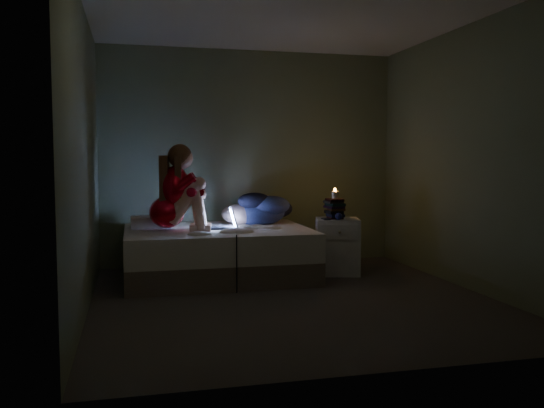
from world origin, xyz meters
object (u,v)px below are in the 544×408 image
object	(u,v)px
laptop	(220,217)
phone	(329,219)
bed	(218,253)
candle	(335,195)
woman	(167,187)
nightstand	(337,246)

from	to	relation	value
laptop	phone	world-z (taller)	laptop
bed	candle	size ratio (longest dim) A/B	24.43
woman	nightstand	xyz separation A→B (m)	(1.87, -0.04, -0.68)
woman	bed	bearing A→B (deg)	14.93
candle	phone	bearing A→B (deg)	-133.73
laptop	bed	bearing A→B (deg)	136.00
laptop	nightstand	bearing A→B (deg)	-0.90
laptop	candle	xyz separation A→B (m)	(1.28, -0.07, 0.23)
candle	phone	distance (m)	0.30
nightstand	phone	bearing A→B (deg)	-128.00
woman	candle	distance (m)	1.84
bed	nightstand	size ratio (longest dim) A/B	3.13
bed	candle	distance (m)	1.45
nightstand	laptop	bearing A→B (deg)	-168.76
woman	nightstand	size ratio (longest dim) A/B	1.46
bed	nightstand	xyz separation A→B (m)	(1.33, -0.10, 0.04)
candle	phone	world-z (taller)	candle
woman	nightstand	bearing A→B (deg)	7.58
phone	nightstand	bearing A→B (deg)	24.35
nightstand	candle	world-z (taller)	candle
bed	candle	bearing A→B (deg)	-4.28
nightstand	candle	xyz separation A→B (m)	(-0.03, 0.00, 0.58)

